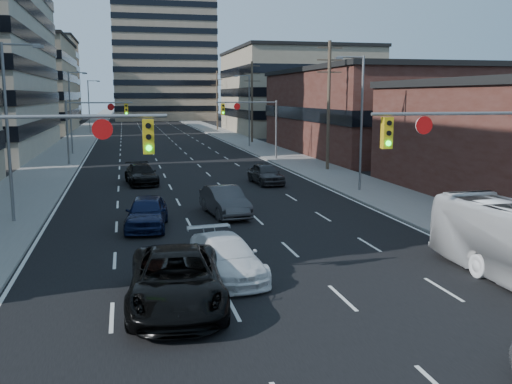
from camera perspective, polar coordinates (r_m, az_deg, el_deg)
The scene contains 27 objects.
road_surface at distance 140.64m, azimuth -11.06°, elevation 6.81°, with size 18.00×300.00×0.02m, color black.
sidewalk_left at distance 140.72m, azimuth -15.77°, elevation 6.65°, with size 5.00×300.00×0.15m, color slate.
sidewalk_right at distance 141.50m, azimuth -6.37°, elevation 6.97°, with size 5.00×300.00×0.15m, color slate.
office_left_far at distance 112.08m, azimuth -23.15°, elevation 9.64°, with size 20.00×30.00×16.00m, color gray.
storefront_right_mid at distance 66.97m, azimuth 12.66°, elevation 7.72°, with size 20.00×30.00×9.00m, color #472119.
office_right_far at distance 102.84m, azimuth 3.96°, elevation 9.89°, with size 22.00×28.00×14.00m, color gray.
apartment_tower at distance 162.36m, azimuth -9.45°, elevation 17.46°, with size 26.00×26.00×58.00m, color gray.
bg_block_left at distance 152.23m, azimuth -22.08°, elevation 10.25°, with size 24.00×24.00×20.00m, color #ADA089.
bg_block_right at distance 145.17m, azimuth 1.76°, elevation 9.42°, with size 22.00×22.00×12.00m, color gray.
signal_near_left at distance 18.72m, azimuth -20.95°, elevation 2.52°, with size 6.59×0.33×6.00m.
signal_near_right at distance 22.23m, azimuth 20.69°, elevation 3.56°, with size 6.59×0.33×6.00m.
signal_far_left at distance 55.53m, azimuth -16.02°, elevation 7.03°, with size 6.09×0.33×6.00m.
signal_far_right at distance 56.85m, azimuth -0.24°, elevation 7.45°, with size 6.09×0.33×6.00m.
utility_pole_block at distance 49.44m, azimuth 7.27°, elevation 8.77°, with size 2.20×0.28×11.00m.
utility_pole_midblock at distance 78.29m, azimuth -0.40°, elevation 9.12°, with size 2.20×0.28×11.00m.
utility_pole_distant at distance 107.77m, azimuth -3.92°, elevation 9.23°, with size 2.20×0.28×11.00m.
streetlight_left_near at distance 30.94m, azimuth -23.35°, elevation 6.27°, with size 2.03×0.22×9.00m.
streetlight_left_mid at distance 65.66m, azimuth -17.95°, elevation 7.94°, with size 2.03×0.22×9.00m.
streetlight_left_far at distance 100.58m, azimuth -16.28°, elevation 8.44°, with size 2.03×0.22×9.00m.
streetlight_right_near at distance 38.55m, azimuth 10.31°, elevation 7.40°, with size 2.03×0.22×9.00m.
streetlight_right_far at distance 72.04m, azimuth -0.81°, elevation 8.50°, with size 2.03×0.22×9.00m.
black_pickup at distance 17.85m, azimuth -7.97°, elevation -8.67°, with size 2.86×6.20×1.72m, color black.
white_van at distance 20.59m, azimuth -3.03°, elevation -6.51°, with size 2.02×4.97×1.44m, color white.
sedan_blue at distance 28.35m, azimuth -10.87°, elevation -2.02°, with size 1.89×4.70×1.60m, color #0D1636.
sedan_grey_center at distance 30.89m, azimuth -3.13°, elevation -0.93°, with size 1.67×4.79×1.58m, color #353538.
sedan_black_far at distance 42.72m, azimuth -11.41°, elevation 1.75°, with size 2.06×5.06×1.47m, color black.
sedan_grey_right at distance 41.97m, azimuth 0.99°, elevation 1.85°, with size 1.81×4.51×1.54m, color #303032.
Camera 1 is at (-4.83, -10.42, 6.43)m, focal length 40.00 mm.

